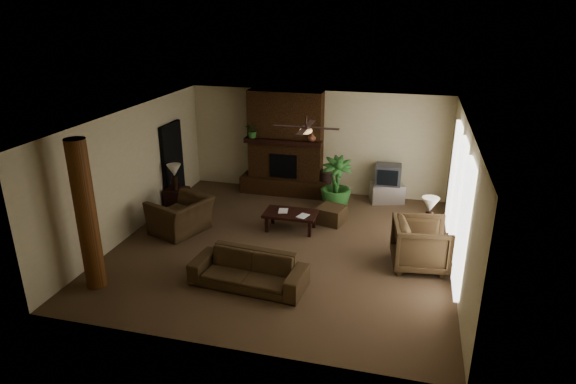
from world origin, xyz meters
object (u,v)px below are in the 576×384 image
(floor_plant, at_px, (336,195))
(coffee_table, at_px, (291,215))
(tv_stand, at_px, (387,193))
(lamp_right, at_px, (430,207))
(ottoman, at_px, (331,215))
(floor_vase, at_px, (325,181))
(side_table_right, at_px, (428,238))
(log_column, at_px, (86,216))
(sofa, at_px, (248,265))
(armchair_right, at_px, (421,242))
(lamp_left, at_px, (174,172))
(armchair_left, at_px, (180,210))
(side_table_left, at_px, (177,199))

(floor_plant, bearing_deg, coffee_table, -118.83)
(tv_stand, distance_m, lamp_right, 2.88)
(coffee_table, bearing_deg, lamp_right, -5.35)
(ottoman, height_order, tv_stand, tv_stand)
(coffee_table, xyz_separation_m, floor_vase, (0.39, 2.31, 0.06))
(ottoman, bearing_deg, side_table_right, -21.43)
(ottoman, xyz_separation_m, lamp_right, (2.18, -0.92, 0.80))
(log_column, relative_size, floor_vase, 3.64)
(sofa, height_order, ottoman, sofa)
(armchair_right, xyz_separation_m, tv_stand, (-0.85, 3.35, -0.28))
(coffee_table, height_order, floor_vase, floor_vase)
(floor_vase, relative_size, lamp_left, 1.18)
(floor_vase, distance_m, side_table_right, 3.70)
(tv_stand, bearing_deg, floor_plant, -161.87)
(side_table_right, height_order, lamp_right, lamp_right)
(armchair_left, bearing_deg, floor_vase, 158.23)
(coffee_table, distance_m, side_table_right, 3.08)
(armchair_right, relative_size, lamp_left, 1.65)
(floor_vase, relative_size, lamp_right, 1.18)
(floor_plant, distance_m, side_table_left, 4.02)
(ottoman, bearing_deg, floor_vase, 105.16)
(floor_plant, bearing_deg, lamp_left, -165.59)
(armchair_left, bearing_deg, armchair_right, 107.37)
(lamp_left, bearing_deg, side_table_right, -6.47)
(log_column, relative_size, ottoman, 4.67)
(floor_vase, relative_size, floor_plant, 0.56)
(floor_vase, bearing_deg, side_table_right, -43.65)
(floor_vase, bearing_deg, coffee_table, -99.57)
(floor_plant, bearing_deg, armchair_left, -145.67)
(side_table_right, bearing_deg, floor_vase, 136.35)
(sofa, bearing_deg, armchair_right, 31.17)
(armchair_left, relative_size, floor_vase, 1.59)
(lamp_right, bearing_deg, armchair_right, -100.06)
(tv_stand, relative_size, floor_vase, 1.10)
(armchair_left, distance_m, tv_stand, 5.38)
(sofa, height_order, side_table_left, sofa)
(armchair_right, xyz_separation_m, floor_plant, (-2.09, 2.50, -0.15))
(tv_stand, bearing_deg, armchair_left, -162.02)
(lamp_left, bearing_deg, tv_stand, 19.82)
(lamp_left, bearing_deg, floor_vase, 27.97)
(coffee_table, relative_size, tv_stand, 1.41)
(side_table_left, bearing_deg, floor_plant, 13.68)
(floor_vase, distance_m, floor_plant, 0.95)
(coffee_table, height_order, ottoman, coffee_table)
(log_column, xyz_separation_m, side_table_left, (-0.20, 3.75, -1.12))
(sofa, height_order, coffee_table, sofa)
(ottoman, relative_size, floor_plant, 0.44)
(side_table_right, bearing_deg, ottoman, 158.57)
(lamp_left, relative_size, side_table_right, 1.18)
(armchair_left, relative_size, tv_stand, 1.44)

